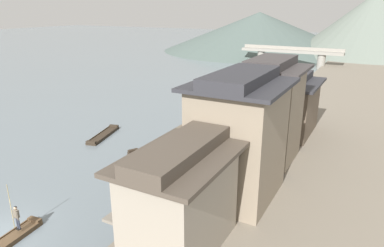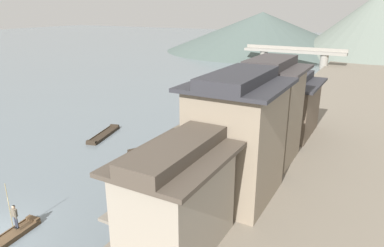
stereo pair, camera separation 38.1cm
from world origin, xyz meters
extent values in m
plane|color=slate|center=(0.00, 0.00, 0.00)|extent=(400.00, 400.00, 0.00)
cube|color=slate|center=(16.44, 30.00, 0.42)|extent=(18.00, 110.00, 0.84)
cube|color=brown|center=(1.16, -0.52, 0.11)|extent=(1.54, 4.96, 0.22)
cube|color=brown|center=(0.92, 1.75, 0.31)|extent=(0.96, 0.46, 0.20)
cube|color=brown|center=(1.64, -0.47, 0.26)|extent=(0.54, 4.36, 0.08)
cube|color=black|center=(1.14, 0.50, 0.44)|extent=(0.11, 0.23, 0.05)
cylinder|color=#333847|center=(1.14, 0.54, 0.85)|extent=(0.11, 0.11, 0.78)
cube|color=black|center=(0.96, 0.51, 0.44)|extent=(0.11, 0.23, 0.05)
cylinder|color=#333847|center=(0.96, 0.55, 0.85)|extent=(0.11, 0.11, 0.78)
cube|color=#665B4C|center=(1.05, 0.54, 1.50)|extent=(0.33, 0.22, 0.52)
cylinder|color=#665B4C|center=(1.26, 0.47, 1.43)|extent=(0.08, 0.08, 0.56)
cylinder|color=#665B4C|center=(0.84, 0.50, 1.43)|extent=(0.08, 0.08, 0.56)
sphere|color=tan|center=(1.05, 0.54, 1.90)|extent=(0.20, 0.20, 0.20)
sphere|color=black|center=(1.05, 0.55, 1.92)|extent=(0.18, 0.18, 0.18)
cylinder|color=tan|center=(0.75, 0.46, 1.95)|extent=(0.04, 0.04, 3.00)
cube|color=#33281E|center=(-6.41, 16.37, 0.11)|extent=(2.55, 5.73, 0.23)
cube|color=#33281E|center=(-5.72, 13.80, 0.33)|extent=(1.09, 0.61, 0.21)
cube|color=#33281E|center=(-7.09, 18.94, 0.33)|extent=(1.09, 0.61, 0.21)
cube|color=#33281E|center=(-5.89, 16.51, 0.27)|extent=(1.39, 4.97, 0.08)
cube|color=#33281E|center=(-6.92, 16.23, 0.27)|extent=(1.39, 4.97, 0.08)
cube|color=#33281E|center=(1.75, 12.86, 0.12)|extent=(5.33, 3.53, 0.24)
cube|color=#33281E|center=(-0.53, 14.06, 0.35)|extent=(0.79, 1.06, 0.22)
cube|color=#33281E|center=(4.02, 11.65, 0.35)|extent=(0.79, 1.06, 0.22)
cube|color=#33281E|center=(1.50, 12.40, 0.28)|extent=(4.41, 2.38, 0.08)
cube|color=#33281E|center=(1.99, 13.32, 0.28)|extent=(4.41, 2.38, 0.08)
ellipsoid|color=brown|center=(1.75, 12.86, 0.52)|extent=(1.71, 1.55, 0.55)
cube|color=brown|center=(6.09, 42.15, 0.14)|extent=(2.15, 5.89, 0.28)
cube|color=brown|center=(6.61, 44.85, 0.41)|extent=(1.02, 0.54, 0.26)
cube|color=brown|center=(5.57, 39.45, 0.41)|extent=(1.02, 0.54, 0.26)
cube|color=brown|center=(5.60, 42.24, 0.32)|extent=(1.07, 5.22, 0.08)
cube|color=brown|center=(6.58, 42.05, 0.32)|extent=(1.07, 5.22, 0.08)
ellipsoid|color=olive|center=(6.09, 42.15, 0.55)|extent=(1.21, 1.52, 0.54)
cube|color=#232326|center=(-2.68, 34.12, 0.13)|extent=(5.52, 2.59, 0.25)
cube|color=#232326|center=(-5.16, 34.95, 0.36)|extent=(0.59, 0.87, 0.23)
cube|color=#232326|center=(-0.21, 33.30, 0.36)|extent=(0.59, 0.87, 0.23)
cube|color=#232326|center=(-2.81, 33.74, 0.29)|extent=(4.79, 1.66, 0.08)
cube|color=#232326|center=(-2.55, 34.51, 0.29)|extent=(4.79, 1.66, 0.08)
cube|color=#232326|center=(5.23, 18.82, 0.11)|extent=(2.06, 4.23, 0.22)
cube|color=#232326|center=(5.67, 20.65, 0.32)|extent=(1.09, 0.59, 0.20)
cube|color=#232326|center=(4.80, 16.98, 0.32)|extent=(1.09, 0.59, 0.20)
cube|color=#232326|center=(4.71, 18.94, 0.26)|extent=(0.90, 3.49, 0.08)
cube|color=#232326|center=(5.75, 18.69, 0.26)|extent=(0.90, 3.49, 0.08)
cube|color=gray|center=(10.98, 3.53, 3.44)|extent=(4.02, 6.28, 5.20)
cube|color=gray|center=(8.62, 3.53, 3.44)|extent=(0.70, 6.28, 0.16)
cube|color=#4C4238|center=(10.98, 3.53, 6.16)|extent=(4.92, 7.18, 0.24)
cube|color=#4C4238|center=(10.98, 3.53, 6.63)|extent=(2.41, 7.18, 0.70)
cube|color=gray|center=(11.54, 10.35, 4.74)|extent=(5.14, 6.29, 7.80)
cube|color=#6E6151|center=(8.62, 10.35, 3.44)|extent=(0.70, 6.29, 0.16)
cube|color=#6E6151|center=(8.62, 10.35, 6.04)|extent=(0.70, 6.29, 0.16)
cube|color=#2D2D33|center=(11.54, 10.35, 8.76)|extent=(6.04, 7.19, 0.24)
cube|color=#2D2D33|center=(11.54, 10.35, 9.23)|extent=(3.08, 7.19, 0.70)
cube|color=gray|center=(11.40, 17.65, 4.74)|extent=(4.86, 5.18, 7.80)
cube|color=#6E6151|center=(8.62, 17.65, 3.44)|extent=(0.70, 5.18, 0.16)
cube|color=#6E6151|center=(8.62, 17.65, 6.04)|extent=(0.70, 5.18, 0.16)
cube|color=#3D3838|center=(11.40, 17.65, 8.76)|extent=(5.76, 6.08, 0.24)
cube|color=#3D3838|center=(11.40, 17.65, 9.23)|extent=(2.92, 6.08, 0.70)
cube|color=brown|center=(11.44, 25.14, 3.44)|extent=(4.94, 7.04, 5.20)
cube|color=#4D4135|center=(8.62, 25.14, 3.44)|extent=(0.70, 7.04, 0.16)
cube|color=#2D2D33|center=(11.44, 25.14, 6.16)|extent=(5.84, 7.94, 0.24)
cube|color=#2D2D33|center=(11.44, 25.14, 6.63)|extent=(2.96, 7.94, 0.70)
cube|color=gray|center=(0.00, 73.87, 3.63)|extent=(23.63, 2.40, 0.60)
cylinder|color=gray|center=(-7.09, 73.87, 1.66)|extent=(1.80, 1.80, 3.33)
cylinder|color=gray|center=(7.09, 73.87, 1.66)|extent=(1.80, 1.80, 3.33)
cube|color=gray|center=(0.00, 74.87, 4.28)|extent=(23.63, 0.30, 0.70)
cone|color=#4C5B56|center=(-17.27, 102.31, 6.03)|extent=(61.57, 61.57, 12.06)
cone|color=slate|center=(15.76, 101.06, 8.85)|extent=(43.54, 43.54, 17.71)
camera|label=1|loc=(19.32, -10.56, 13.49)|focal=32.65mm
camera|label=2|loc=(19.65, -10.38, 13.49)|focal=32.65mm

